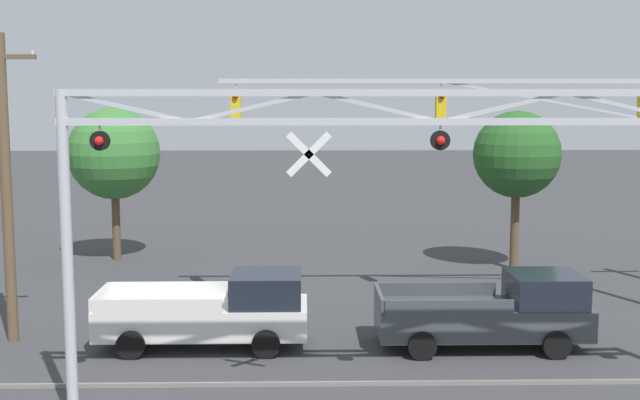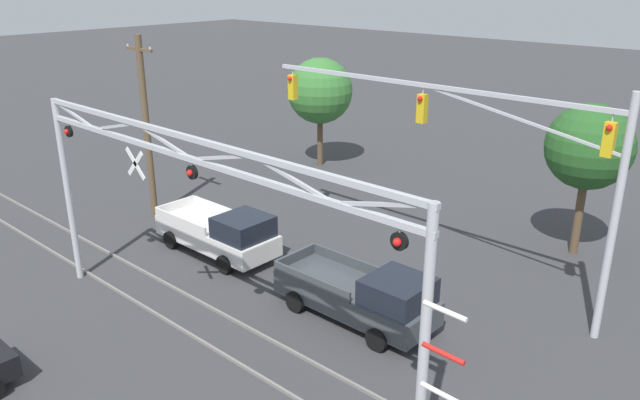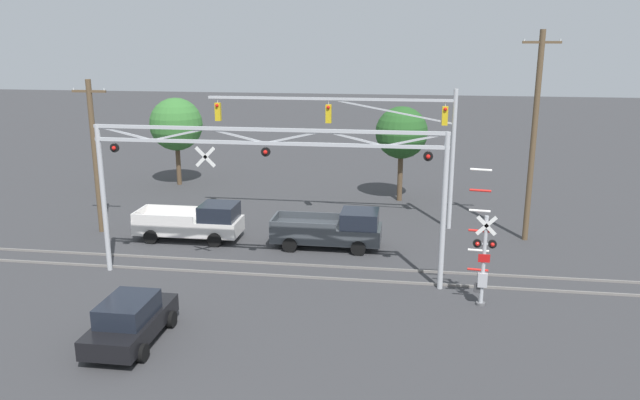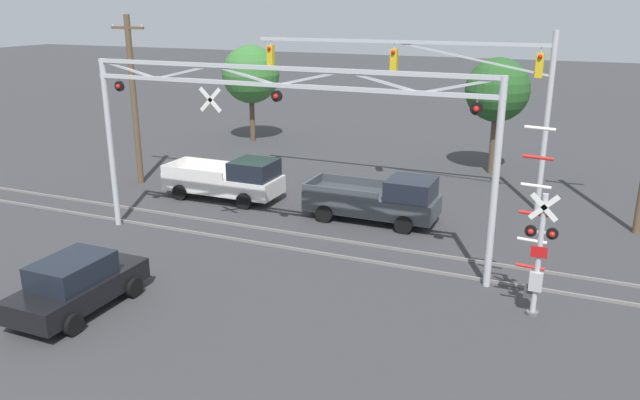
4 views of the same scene
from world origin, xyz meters
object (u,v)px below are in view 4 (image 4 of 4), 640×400
object	(u,v)px
pickup_truck_lead	(379,200)
pickup_truck_following	(229,180)
utility_pole_left	(134,99)
crossing_signal_mast	(537,253)
background_tree_beyond_span	(251,74)
crossing_gantry	(277,119)
sedan_waiting	(77,284)
traffic_signal_span	(462,82)
background_tree_far_left_verge	(497,90)

from	to	relation	value
pickup_truck_lead	pickup_truck_following	bearing A→B (deg)	178.26
utility_pole_left	pickup_truck_lead	bearing A→B (deg)	-3.48
crossing_signal_mast	background_tree_beyond_span	size ratio (longest dim) A/B	0.90
crossing_gantry	utility_pole_left	distance (m)	11.58
sedan_waiting	utility_pole_left	xyz separation A→B (m)	(-6.97, 11.52, 3.34)
traffic_signal_span	sedan_waiting	size ratio (longest dim) A/B	3.23
crossing_gantry	utility_pole_left	world-z (taller)	utility_pole_left
crossing_signal_mast	pickup_truck_following	bearing A→B (deg)	155.71
crossing_gantry	background_tree_far_left_verge	xyz separation A→B (m)	(5.28, 14.04, -0.48)
pickup_truck_following	sedan_waiting	distance (m)	11.09
traffic_signal_span	background_tree_far_left_verge	size ratio (longest dim) A/B	2.24
crossing_gantry	utility_pole_left	bearing A→B (deg)	152.92
pickup_truck_lead	sedan_waiting	bearing A→B (deg)	-117.40
sedan_waiting	background_tree_beyond_span	bearing A→B (deg)	106.75
crossing_gantry	crossing_signal_mast	size ratio (longest dim) A/B	2.72
sedan_waiting	background_tree_far_left_verge	size ratio (longest dim) A/B	0.69
utility_pole_left	background_tree_far_left_verge	world-z (taller)	utility_pole_left
pickup_truck_following	sedan_waiting	xyz separation A→B (m)	(1.56, -10.98, -0.10)
traffic_signal_span	pickup_truck_lead	size ratio (longest dim) A/B	2.49
pickup_truck_following	background_tree_beyond_span	xyz separation A→B (m)	(-5.19, 11.46, 3.31)
traffic_signal_span	background_tree_far_left_verge	xyz separation A→B (m)	(0.77, 5.55, -0.98)
pickup_truck_following	crossing_signal_mast	bearing A→B (deg)	-24.29
crossing_signal_mast	utility_pole_left	distance (m)	20.29
utility_pole_left	background_tree_far_left_verge	xyz separation A→B (m)	(15.57, 8.78, 0.15)
pickup_truck_lead	background_tree_far_left_verge	bearing A→B (deg)	72.42
traffic_signal_span	sedan_waiting	xyz separation A→B (m)	(-7.83, -14.75, -4.47)
crossing_gantry	traffic_signal_span	xyz separation A→B (m)	(4.51, 8.49, 0.50)
pickup_truck_following	background_tree_far_left_verge	distance (m)	14.20
crossing_signal_mast	pickup_truck_lead	world-z (taller)	crossing_signal_mast
pickup_truck_lead	background_tree_beyond_span	distance (m)	17.30
crossing_gantry	crossing_signal_mast	distance (m)	9.31
traffic_signal_span	sedan_waiting	world-z (taller)	traffic_signal_span
crossing_gantry	pickup_truck_lead	bearing A→B (deg)	63.37
pickup_truck_following	sedan_waiting	world-z (taller)	pickup_truck_following
crossing_gantry	crossing_signal_mast	bearing A→B (deg)	-9.27
crossing_gantry	background_tree_beyond_span	size ratio (longest dim) A/B	2.44
pickup_truck_following	background_tree_far_left_verge	bearing A→B (deg)	42.54
crossing_gantry	pickup_truck_lead	size ratio (longest dim) A/B	2.76
traffic_signal_span	sedan_waiting	distance (m)	17.29
traffic_signal_span	pickup_truck_following	distance (m)	11.03
crossing_gantry	background_tree_beyond_span	bearing A→B (deg)	121.90
utility_pole_left	crossing_signal_mast	bearing A→B (deg)	-19.37
sedan_waiting	crossing_gantry	bearing A→B (deg)	62.05
sedan_waiting	background_tree_beyond_span	size ratio (longest dim) A/B	0.68
background_tree_beyond_span	sedan_waiting	bearing A→B (deg)	-73.25
utility_pole_left	background_tree_beyond_span	bearing A→B (deg)	88.85
crossing_signal_mast	utility_pole_left	xyz separation A→B (m)	(-19.02, 6.69, 2.27)
traffic_signal_span	utility_pole_left	size ratio (longest dim) A/B	1.66
pickup_truck_lead	utility_pole_left	size ratio (longest dim) A/B	0.67
crossing_signal_mast	background_tree_beyond_span	distance (m)	25.86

